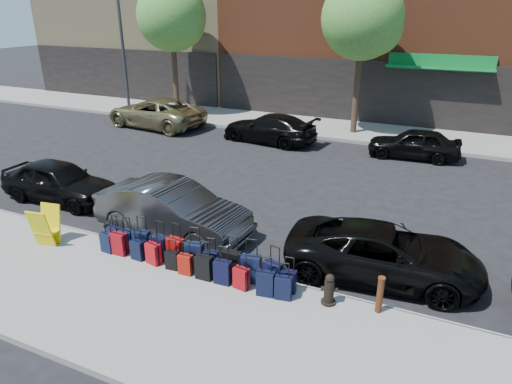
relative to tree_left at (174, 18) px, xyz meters
The scene contains 39 objects.
ground 14.72m from the tree_left, 43.94° to the right, with size 120.00×120.00×0.00m, color black.
sidewalk_near 19.54m from the tree_left, 58.36° to the right, with size 60.00×4.00×0.15m, color gray.
sidewalk_far 11.22m from the tree_left, ahead, with size 60.00×4.00×0.15m, color gray.
curb_near 17.92m from the tree_left, 54.81° to the right, with size 60.00×0.08×0.15m, color gray.
curb_far 11.31m from the tree_left, ahead, with size 60.00×0.08×0.15m, color gray.
tree_left is the anchor object (origin of this frame).
tree_center 10.50m from the tree_left, ahead, with size 3.80×3.80×7.27m.
streetlight 3.11m from the tree_left, 166.61° to the right, with size 2.59×0.18×8.00m.
suitcase_front_0 16.80m from the tree_left, 62.71° to the right, with size 0.38×0.25×0.85m.
suitcase_front_1 17.07m from the tree_left, 61.36° to the right, with size 0.39×0.22×0.92m.
suitcase_front_2 17.27m from the tree_left, 59.88° to the right, with size 0.46×0.30×1.03m.
suitcase_front_3 17.56m from the tree_left, 58.30° to the right, with size 0.44×0.26×1.02m.
suitcase_front_4 17.78m from the tree_left, 56.93° to the right, with size 0.46×0.29×1.05m.
suitcase_front_5 18.08m from the tree_left, 55.42° to the right, with size 0.47×0.31×1.06m.
suitcase_front_6 18.34m from the tree_left, 54.22° to the right, with size 0.38×0.25×0.86m.
suitcase_front_7 18.59m from the tree_left, 52.73° to the right, with size 0.43×0.24×1.01m.
suitcase_front_8 18.94m from the tree_left, 51.54° to the right, with size 0.48×0.33×1.07m.
suitcase_front_9 19.28m from the tree_left, 50.23° to the right, with size 0.46×0.31×1.02m.
suitcase_front_10 19.54m from the tree_left, 49.39° to the right, with size 0.37×0.23×0.85m.
suitcase_back_0 17.13m from the tree_left, 63.05° to the right, with size 0.37×0.24×0.85m.
suitcase_back_1 17.25m from the tree_left, 61.90° to the right, with size 0.40×0.23×0.95m.
suitcase_back_2 17.54m from the tree_left, 60.16° to the right, with size 0.35×0.22×0.82m.
suitcase_back_3 17.78m from the tree_left, 58.77° to the right, with size 0.40×0.28×0.88m.
suitcase_back_4 18.09m from the tree_left, 57.20° to the right, with size 0.34×0.21×0.77m.
suitcase_back_5 18.35m from the tree_left, 56.17° to the right, with size 0.35×0.21×0.81m.
suitcase_back_6 18.60m from the tree_left, 54.80° to the right, with size 0.40×0.23×0.95m.
suitcase_back_7 18.87m from the tree_left, 53.56° to the right, with size 0.40×0.24×0.92m.
suitcase_back_8 19.17m from the tree_left, 52.39° to the right, with size 0.38×0.26×0.83m.
suitcase_back_9 19.52m from the tree_left, 50.96° to the right, with size 0.41×0.27×0.92m.
suitcase_back_10 19.75m from the tree_left, 49.97° to the right, with size 0.39×0.26×0.86m.
fire_hydrant 20.16m from the tree_left, 47.38° to the right, with size 0.37×0.32×0.71m.
bollard 20.73m from the tree_left, 44.94° to the right, with size 0.15×0.15×0.83m.
display_rack 16.67m from the tree_left, 69.19° to the right, with size 0.67×0.72×1.05m.
car_near_0 13.66m from the tree_left, 74.50° to the right, with size 1.62×4.02×1.37m, color black.
car_near_1 15.95m from the tree_left, 57.28° to the right, with size 1.60×4.58×1.51m, color #353537.
car_near_2 19.46m from the tree_left, 41.91° to the right, with size 2.12×4.59×1.27m, color black.
car_far_0 5.41m from the tree_left, 83.34° to the right, with size 2.55×5.53×1.54m, color #9A8C5E.
car_far_1 8.95m from the tree_left, 22.90° to the right, with size 1.88×4.63×1.34m, color black.
car_far_2 14.63m from the tree_left, 11.18° to the right, with size 1.52×3.77×1.28m, color black.
Camera 1 is at (5.35, -12.94, 6.08)m, focal length 32.00 mm.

